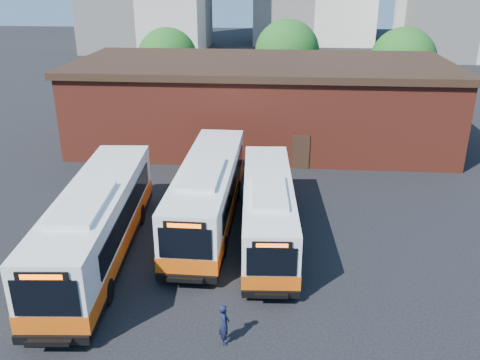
# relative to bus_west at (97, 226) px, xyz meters

# --- Properties ---
(ground) EXTENTS (220.00, 220.00, 0.00)m
(ground) POSITION_rel_bus_west_xyz_m (6.82, -1.32, -1.67)
(ground) COLOR black
(bus_west) EXTENTS (3.77, 13.66, 3.68)m
(bus_west) POSITION_rel_bus_west_xyz_m (0.00, 0.00, 0.00)
(bus_west) COLOR white
(bus_west) RESTS_ON ground
(bus_midwest) EXTENTS (2.87, 13.14, 3.56)m
(bus_midwest) POSITION_rel_bus_west_xyz_m (4.64, 4.10, -0.05)
(bus_midwest) COLOR white
(bus_midwest) RESTS_ON ground
(bus_mideast) EXTENTS (3.09, 11.86, 3.20)m
(bus_mideast) POSITION_rel_bus_west_xyz_m (7.88, 2.66, -0.22)
(bus_mideast) COLOR white
(bus_mideast) RESTS_ON ground
(transit_worker) EXTENTS (0.52, 0.67, 1.63)m
(transit_worker) POSITION_rel_bus_west_xyz_m (6.58, -5.53, -0.86)
(transit_worker) COLOR black
(transit_worker) RESTS_ON ground
(depot_building) EXTENTS (28.60, 12.60, 6.40)m
(depot_building) POSITION_rel_bus_west_xyz_m (6.82, 18.68, 1.59)
(depot_building) COLOR maroon
(depot_building) RESTS_ON ground
(tree_west) EXTENTS (6.00, 6.00, 7.65)m
(tree_west) POSITION_rel_bus_west_xyz_m (-3.18, 30.68, 2.97)
(tree_west) COLOR #382314
(tree_west) RESTS_ON ground
(tree_mid) EXTENTS (6.56, 6.56, 8.36)m
(tree_mid) POSITION_rel_bus_west_xyz_m (8.82, 32.68, 3.41)
(tree_mid) COLOR #382314
(tree_mid) RESTS_ON ground
(tree_east) EXTENTS (6.24, 6.24, 7.96)m
(tree_east) POSITION_rel_bus_west_xyz_m (19.82, 29.68, 3.16)
(tree_east) COLOR #382314
(tree_east) RESTS_ON ground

